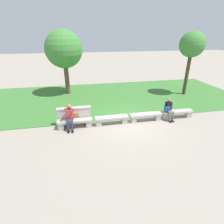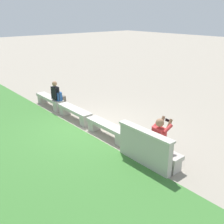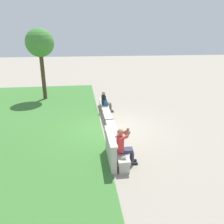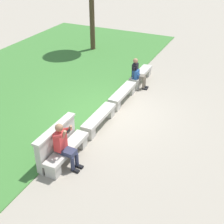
% 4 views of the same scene
% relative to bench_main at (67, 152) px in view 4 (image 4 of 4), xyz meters
% --- Properties ---
extents(ground_plane, '(80.00, 80.00, 0.00)m').
position_rel_bench_main_xyz_m(ground_plane, '(2.94, 0.00, -0.30)').
color(ground_plane, gray).
extents(grass_strip, '(19.68, 8.00, 0.03)m').
position_rel_bench_main_xyz_m(grass_strip, '(2.94, 4.38, -0.28)').
color(grass_strip, '#3D7533').
rests_on(grass_strip, ground).
extents(bench_main, '(1.79, 0.40, 0.45)m').
position_rel_bench_main_xyz_m(bench_main, '(0.00, 0.00, 0.00)').
color(bench_main, '#B7B2A8').
rests_on(bench_main, ground).
extents(bench_near, '(1.79, 0.40, 0.45)m').
position_rel_bench_main_xyz_m(bench_near, '(1.96, 0.00, 0.00)').
color(bench_near, '#B7B2A8').
rests_on(bench_near, ground).
extents(bench_mid, '(1.79, 0.40, 0.45)m').
position_rel_bench_main_xyz_m(bench_mid, '(3.92, 0.00, 0.00)').
color(bench_mid, '#B7B2A8').
rests_on(bench_mid, ground).
extents(bench_far, '(1.79, 0.40, 0.45)m').
position_rel_bench_main_xyz_m(bench_far, '(5.89, 0.00, 0.00)').
color(bench_far, '#B7B2A8').
rests_on(bench_far, ground).
extents(backrest_wall_with_plaque, '(1.77, 0.24, 1.01)m').
position_rel_bench_main_xyz_m(backrest_wall_with_plaque, '(0.00, 0.34, 0.22)').
color(backrest_wall_with_plaque, '#B7B2A8').
rests_on(backrest_wall_with_plaque, ground).
extents(person_photographer, '(0.48, 0.73, 1.32)m').
position_rel_bench_main_xyz_m(person_photographer, '(-0.22, -0.08, 0.44)').
color(person_photographer, black).
rests_on(person_photographer, ground).
extents(person_distant, '(0.48, 0.70, 1.26)m').
position_rel_bench_main_xyz_m(person_distant, '(5.27, -0.07, 0.38)').
color(person_distant, black).
rests_on(person_distant, ground).
extents(backpack, '(0.28, 0.24, 0.43)m').
position_rel_bench_main_xyz_m(backpack, '(5.17, -0.05, 0.33)').
color(backpack, '#234C8C').
rests_on(backpack, bench_far).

